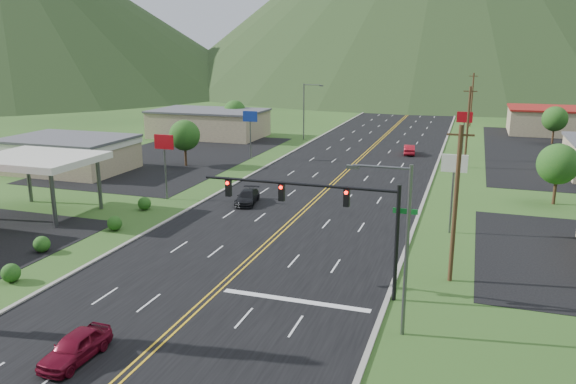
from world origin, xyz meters
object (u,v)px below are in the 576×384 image
(streetlight_east, at_px, (401,239))
(gas_canopy, at_px, (37,161))
(traffic_signal, at_px, (329,207))
(car_red_far, at_px, (409,150))
(streetlight_west, at_px, (306,108))
(car_dark_mid, at_px, (247,197))
(car_red_near, at_px, (75,348))

(streetlight_east, bearing_deg, gas_canopy, 160.12)
(traffic_signal, height_order, gas_canopy, traffic_signal)
(car_red_far, bearing_deg, traffic_signal, 83.38)
(streetlight_west, height_order, car_red_far, streetlight_west)
(car_dark_mid, xyz_separation_m, car_red_far, (11.69, 30.90, 0.05))
(streetlight_west, distance_m, car_dark_mid, 39.87)
(traffic_signal, xyz_separation_m, streetlight_west, (-18.16, 56.00, -0.15))
(car_red_far, bearing_deg, streetlight_east, 88.51)
(car_red_near, distance_m, car_dark_mid, 28.46)
(streetlight_west, relative_size, car_red_near, 2.24)
(streetlight_east, distance_m, gas_canopy, 35.28)
(gas_canopy, bearing_deg, streetlight_east, -19.88)
(streetlight_east, distance_m, car_red_near, 16.56)
(gas_canopy, distance_m, car_dark_mid, 18.95)
(traffic_signal, distance_m, streetlight_east, 6.17)
(streetlight_west, bearing_deg, streetlight_east, -69.14)
(traffic_signal, bearing_deg, car_red_near, -129.27)
(traffic_signal, xyz_separation_m, car_red_far, (-0.56, 47.73, -4.65))
(streetlight_west, xyz_separation_m, car_red_near, (8.78, -67.48, -4.50))
(streetlight_west, relative_size, gas_canopy, 0.90)
(traffic_signal, distance_m, streetlight_west, 58.88)
(traffic_signal, height_order, streetlight_west, streetlight_west)
(streetlight_west, height_order, car_red_near, streetlight_west)
(traffic_signal, relative_size, streetlight_east, 1.46)
(car_red_near, bearing_deg, streetlight_east, 29.42)
(gas_canopy, height_order, car_dark_mid, gas_canopy)
(traffic_signal, distance_m, car_red_far, 47.96)
(streetlight_east, relative_size, car_dark_mid, 2.05)
(streetlight_east, height_order, streetlight_west, same)
(gas_canopy, relative_size, car_red_near, 2.49)
(gas_canopy, bearing_deg, car_red_far, 54.90)
(streetlight_east, xyz_separation_m, streetlight_west, (-22.86, 60.00, 0.00))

